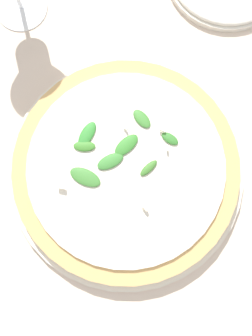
{
  "coord_description": "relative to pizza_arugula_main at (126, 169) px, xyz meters",
  "views": [
    {
      "loc": [
        0.02,
        -0.07,
        0.57
      ],
      "look_at": [
        -0.02,
        0.01,
        0.03
      ],
      "focal_mm": 42.0,
      "sensor_mm": 36.0,
      "label": 1
    }
  ],
  "objects": [
    {
      "name": "pizza_arugula_main",
      "position": [
        0.0,
        0.0,
        0.0
      ],
      "size": [
        0.34,
        0.34,
        0.05
      ],
      "color": "silver",
      "rests_on": "ground_plane"
    },
    {
      "name": "ground_plane",
      "position": [
        0.02,
        -0.01,
        -0.02
      ],
      "size": [
        6.0,
        6.0,
        0.0
      ],
      "primitive_type": "plane",
      "color": "beige"
    }
  ]
}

